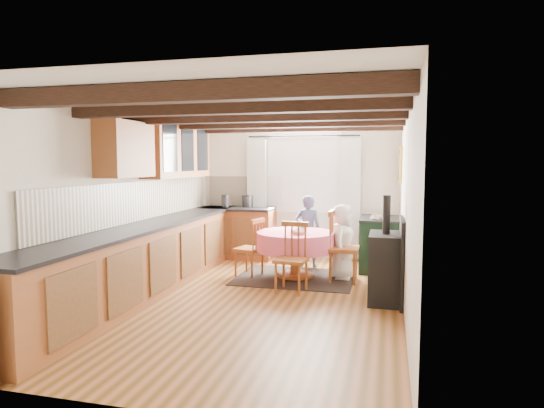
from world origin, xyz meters
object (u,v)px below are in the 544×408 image
(chair_near, at_px, (291,258))
(aga_range, at_px, (379,243))
(dining_table, at_px, (295,255))
(chair_right, at_px, (344,246))
(cast_iron_stove, at_px, (386,249))
(cup, at_px, (304,229))
(child_far, at_px, (308,231))
(chair_left, at_px, (249,247))
(child_right, at_px, (342,242))

(chair_near, distance_m, aga_range, 1.97)
(dining_table, xyz_separation_m, chair_near, (0.10, -0.76, 0.12))
(chair_right, relative_size, cast_iron_stove, 0.78)
(chair_right, height_order, aga_range, chair_right)
(chair_near, relative_size, aga_range, 1.00)
(cup, bearing_deg, child_far, 95.47)
(chair_left, bearing_deg, child_far, 152.50)
(child_far, xyz_separation_m, cup, (0.08, -0.83, 0.14))
(aga_range, relative_size, child_right, 0.84)
(child_far, bearing_deg, chair_right, 128.74)
(cup, bearing_deg, chair_near, -92.52)
(cast_iron_stove, height_order, cup, cast_iron_stove)
(chair_right, bearing_deg, child_right, 14.71)
(dining_table, distance_m, child_far, 0.85)
(dining_table, relative_size, cup, 12.43)
(child_far, height_order, child_right, child_far)
(dining_table, bearing_deg, chair_left, -178.22)
(aga_range, distance_m, cast_iron_stove, 1.78)
(aga_range, distance_m, cup, 1.43)
(aga_range, height_order, cup, aga_range)
(chair_left, height_order, cast_iron_stove, cast_iron_stove)
(dining_table, distance_m, chair_left, 0.73)
(dining_table, bearing_deg, aga_range, 35.54)
(chair_left, relative_size, child_far, 0.74)
(child_far, bearing_deg, chair_left, 47.36)
(dining_table, height_order, chair_near, chair_near)
(dining_table, xyz_separation_m, chair_right, (0.72, -0.02, 0.17))
(chair_near, bearing_deg, dining_table, 104.64)
(chair_right, bearing_deg, chair_left, 89.61)
(cast_iron_stove, bearing_deg, aga_range, 93.58)
(chair_left, height_order, cup, chair_left)
(chair_right, distance_m, cup, 0.63)
(chair_right, xyz_separation_m, child_far, (-0.67, 0.84, 0.08))
(chair_right, xyz_separation_m, aga_range, (0.49, 0.89, -0.09))
(cup, bearing_deg, aga_range, 39.15)
(dining_table, relative_size, aga_range, 1.23)
(chair_right, xyz_separation_m, cup, (-0.59, 0.01, 0.22))
(cast_iron_stove, bearing_deg, chair_left, 156.88)
(dining_table, bearing_deg, cup, -7.04)
(child_right, relative_size, cup, 11.97)
(chair_right, bearing_deg, child_far, 38.46)
(child_far, bearing_deg, cast_iron_stove, 126.67)
(child_right, bearing_deg, cup, 108.92)
(aga_range, bearing_deg, chair_left, -155.30)
(chair_left, bearing_deg, cast_iron_stove, 81.98)
(chair_right, bearing_deg, cast_iron_stove, -145.70)
(child_right, bearing_deg, cast_iron_stove, -143.45)
(chair_right, relative_size, aga_range, 1.11)
(cast_iron_stove, xyz_separation_m, cup, (-1.19, 0.88, 0.08))
(cast_iron_stove, distance_m, child_far, 2.13)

